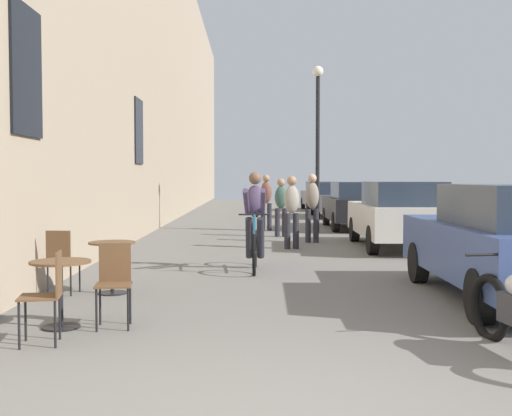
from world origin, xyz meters
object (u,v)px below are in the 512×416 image
(cyclist_on_bicycle, at_px, (255,223))
(pedestrian_furthest, at_px, (266,199))
(pedestrian_far, at_px, (281,204))
(pedestrian_near, at_px, (292,208))
(parked_car_second, at_px, (399,214))
(parked_car_fifth, at_px, (321,195))
(pedestrian_mid, at_px, (312,204))
(cafe_table_mid, at_px, (112,256))
(parked_car_nearest, at_px, (510,241))
(cafe_chair_mid_toward_street, at_px, (61,257))
(parked_car_fourth, at_px, (334,199))
(cafe_table_near, at_px, (61,279))
(street_lamp, at_px, (318,127))
(cafe_chair_near_toward_wall, at_px, (114,279))
(cafe_chair_near_toward_street, at_px, (48,291))
(parked_car_third, at_px, (356,205))

(cyclist_on_bicycle, xyz_separation_m, pedestrian_furthest, (0.41, 8.40, 0.16))
(pedestrian_far, bearing_deg, pedestrian_near, -88.19)
(parked_car_second, relative_size, parked_car_fifth, 1.06)
(pedestrian_mid, bearing_deg, pedestrian_far, 113.82)
(cafe_table_mid, distance_m, parked_car_nearest, 5.30)
(cafe_table_mid, bearing_deg, pedestrian_furthest, 77.36)
(pedestrian_far, bearing_deg, cyclist_on_bicycle, -96.90)
(cafe_chair_mid_toward_street, height_order, pedestrian_mid, pedestrian_mid)
(parked_car_fourth, bearing_deg, pedestrian_furthest, -113.69)
(cafe_chair_mid_toward_street, bearing_deg, parked_car_fourth, 70.99)
(cafe_table_near, distance_m, pedestrian_far, 11.04)
(pedestrian_mid, distance_m, parked_car_fifth, 16.49)
(cafe_table_near, height_order, pedestrian_near, pedestrian_near)
(parked_car_fifth, bearing_deg, street_lamp, -96.88)
(cafe_table_near, xyz_separation_m, parked_car_fifth, (5.63, 25.43, 0.23))
(parked_car_fourth, bearing_deg, parked_car_second, -90.31)
(parked_car_second, height_order, parked_car_fifth, parked_car_second)
(cafe_chair_near_toward_wall, bearing_deg, pedestrian_near, 72.32)
(pedestrian_near, height_order, parked_car_nearest, pedestrian_near)
(cafe_table_mid, bearing_deg, cafe_chair_near_toward_street, -90.69)
(cafe_table_near, bearing_deg, cafe_table_mid, 86.96)
(parked_car_fourth, relative_size, parked_car_fifth, 1.01)
(pedestrian_far, bearing_deg, street_lamp, 50.27)
(cafe_chair_mid_toward_street, height_order, street_lamp, street_lamp)
(parked_car_nearest, relative_size, parked_car_second, 0.99)
(cafe_table_mid, height_order, pedestrian_furthest, pedestrian_furthest)
(pedestrian_furthest, bearing_deg, parked_car_fourth, 66.31)
(cafe_chair_mid_toward_street, distance_m, street_lamp, 11.37)
(cafe_chair_mid_toward_street, relative_size, street_lamp, 0.18)
(cafe_table_mid, height_order, pedestrian_mid, pedestrian_mid)
(pedestrian_furthest, distance_m, parked_car_third, 2.94)
(cafe_chair_mid_toward_street, distance_m, parked_car_nearest, 5.97)
(cafe_table_near, distance_m, cafe_table_mid, 2.03)
(parked_car_third, bearing_deg, pedestrian_mid, -112.91)
(pedestrian_mid, relative_size, parked_car_nearest, 0.40)
(cafe_chair_mid_toward_street, relative_size, cyclist_on_bicycle, 0.51)
(cyclist_on_bicycle, relative_size, pedestrian_near, 1.06)
(cafe_chair_mid_toward_street, height_order, pedestrian_far, pedestrian_far)
(cafe_table_mid, height_order, cyclist_on_bicycle, cyclist_on_bicycle)
(cyclist_on_bicycle, xyz_separation_m, parked_car_third, (3.28, 9.02, -0.04))
(pedestrian_near, relative_size, parked_car_nearest, 0.38)
(pedestrian_near, bearing_deg, parked_car_third, 67.11)
(cafe_chair_near_toward_street, distance_m, cafe_chair_mid_toward_street, 2.69)
(parked_car_nearest, height_order, parked_car_fourth, parked_car_nearest)
(pedestrian_mid, bearing_deg, parked_car_fourth, 79.57)
(cafe_chair_near_toward_wall, relative_size, cafe_table_mid, 1.24)
(pedestrian_mid, height_order, street_lamp, street_lamp)
(cafe_chair_near_toward_street, relative_size, cyclist_on_bicycle, 0.51)
(pedestrian_mid, height_order, pedestrian_furthest, pedestrian_furthest)
(parked_car_third, xyz_separation_m, parked_car_fifth, (0.25, 12.06, -0.02))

